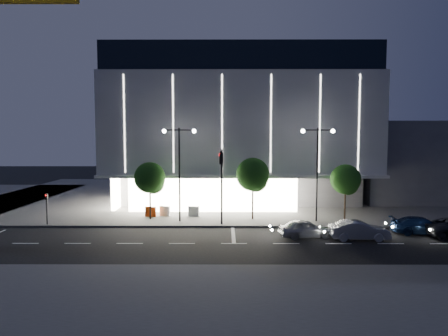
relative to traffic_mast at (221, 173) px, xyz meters
The scene contains 18 objects.
ground 6.12m from the traffic_mast, 106.66° to the right, with size 160.00×160.00×0.00m, color black.
sidewalk_museum 21.62m from the traffic_mast, 79.04° to the left, with size 70.00×40.00×0.15m, color #474747.
sidewalk_near 16.61m from the traffic_mast, 75.38° to the right, with size 70.00×10.00×0.15m, color #474747.
museum 19.54m from the traffic_mast, 84.04° to the left, with size 30.00×25.80×18.00m.
annex_building 32.43m from the traffic_mast, 39.57° to the left, with size 16.00×20.00×10.00m, color #4C4C51.
traffic_mast is the anchor object (origin of this frame).
street_lamp_west 4.89m from the traffic_mast, 146.35° to the left, with size 3.16×0.36×9.00m.
street_lamp_east 9.43m from the traffic_mast, 16.48° to the left, with size 3.16×0.36×9.00m.
ped_signal_far 16.35m from the traffic_mast, behind, with size 0.22×0.24×3.00m.
tree_left 7.95m from the traffic_mast, 152.16° to the left, with size 3.02×3.02×5.72m.
tree_mid 4.82m from the traffic_mast, 50.58° to the left, with size 3.25×3.25×6.15m.
tree_right 12.63m from the traffic_mast, 17.02° to the left, with size 2.91×2.91×5.51m.
car_lead 8.61m from the traffic_mast, 23.49° to the right, with size 1.74×4.31×1.47m, color #96999D.
car_second 12.29m from the traffic_mast, 18.58° to the right, with size 1.61×4.62×1.52m, color #B6B8BE.
car_third 17.47m from the traffic_mast, ahead, with size 2.00×4.91×1.42m, color #15284F.
barrier_a 9.69m from the traffic_mast, 146.31° to the left, with size 1.10×0.25×1.00m, color red.
barrier_b 8.93m from the traffic_mast, 138.40° to the left, with size 1.10×0.25×1.00m, color white.
barrier_d 7.26m from the traffic_mast, 119.63° to the left, with size 1.10×0.25×1.00m, color silver.
Camera 1 is at (1.33, -31.48, 8.13)m, focal length 32.00 mm.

